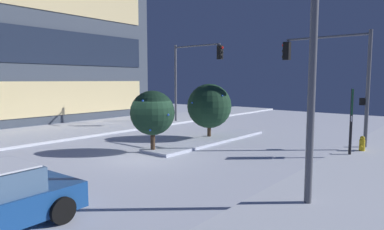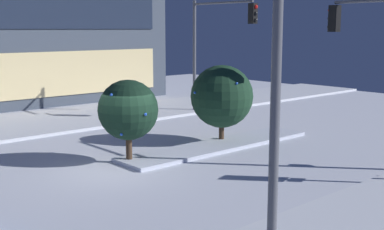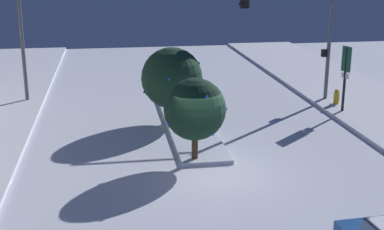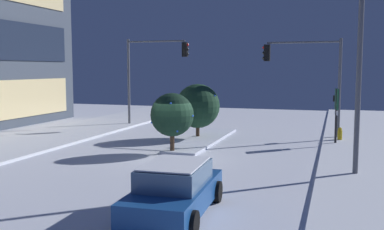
{
  "view_description": "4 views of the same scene",
  "coord_description": "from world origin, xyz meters",
  "px_view_note": "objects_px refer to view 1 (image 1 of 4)",
  "views": [
    {
      "loc": [
        -10.4,
        -11.09,
        3.46
      ],
      "look_at": [
        1.91,
        -1.0,
        1.81
      ],
      "focal_mm": 31.54,
      "sensor_mm": 36.0,
      "label": 1
    },
    {
      "loc": [
        -9.13,
        -14.06,
        4.7
      ],
      "look_at": [
        2.42,
        -1.0,
        1.72
      ],
      "focal_mm": 47.22,
      "sensor_mm": 36.0,
      "label": 2
    },
    {
      "loc": [
        -16.22,
        3.29,
        6.77
      ],
      "look_at": [
        2.1,
        0.34,
        1.3
      ],
      "focal_mm": 49.62,
      "sensor_mm": 36.0,
      "label": 3
    },
    {
      "loc": [
        -19.39,
        -7.11,
        4.15
      ],
      "look_at": [
        4.52,
        0.68,
        1.51
      ],
      "focal_mm": 41.53,
      "sensor_mm": 36.0,
      "label": 4
    }
  ],
  "objects_px": {
    "traffic_light_corner_far_right": "(193,68)",
    "street_lamp_arched": "(282,15)",
    "decorated_tree_median": "(209,106)",
    "decorated_tree_left_of_median": "(152,113)",
    "fire_hydrant": "(362,145)",
    "parking_info_sign": "(352,114)",
    "traffic_light_corner_near_right": "(331,68)"
  },
  "relations": [
    {
      "from": "fire_hydrant",
      "to": "traffic_light_corner_far_right",
      "type": "bearing_deg",
      "value": 76.27
    },
    {
      "from": "traffic_light_corner_far_right",
      "to": "decorated_tree_median",
      "type": "distance_m",
      "value": 6.95
    },
    {
      "from": "street_lamp_arched",
      "to": "decorated_tree_left_of_median",
      "type": "distance_m",
      "value": 8.5
    },
    {
      "from": "street_lamp_arched",
      "to": "decorated_tree_median",
      "type": "bearing_deg",
      "value": -44.53
    },
    {
      "from": "fire_hydrant",
      "to": "parking_info_sign",
      "type": "height_order",
      "value": "parking_info_sign"
    },
    {
      "from": "traffic_light_corner_near_right",
      "to": "decorated_tree_left_of_median",
      "type": "distance_m",
      "value": 9.54
    },
    {
      "from": "traffic_light_corner_far_right",
      "to": "fire_hydrant",
      "type": "distance_m",
      "value": 13.78
    },
    {
      "from": "decorated_tree_median",
      "to": "decorated_tree_left_of_median",
      "type": "xyz_separation_m",
      "value": [
        -4.8,
        -0.18,
        -0.04
      ]
    },
    {
      "from": "fire_hydrant",
      "to": "decorated_tree_median",
      "type": "height_order",
      "value": "decorated_tree_median"
    },
    {
      "from": "traffic_light_corner_far_right",
      "to": "decorated_tree_median",
      "type": "height_order",
      "value": "traffic_light_corner_far_right"
    },
    {
      "from": "decorated_tree_median",
      "to": "traffic_light_corner_far_right",
      "type": "bearing_deg",
      "value": 47.48
    },
    {
      "from": "decorated_tree_median",
      "to": "street_lamp_arched",
      "type": "bearing_deg",
      "value": -132.77
    },
    {
      "from": "fire_hydrant",
      "to": "decorated_tree_left_of_median",
      "type": "xyz_separation_m",
      "value": [
        -6.06,
        7.85,
        1.49
      ]
    },
    {
      "from": "street_lamp_arched",
      "to": "fire_hydrant",
      "type": "bearing_deg",
      "value": -94.3
    },
    {
      "from": "fire_hydrant",
      "to": "parking_info_sign",
      "type": "distance_m",
      "value": 1.99
    },
    {
      "from": "fire_hydrant",
      "to": "parking_info_sign",
      "type": "bearing_deg",
      "value": 169.06
    },
    {
      "from": "fire_hydrant",
      "to": "decorated_tree_median",
      "type": "relative_size",
      "value": 0.26
    },
    {
      "from": "street_lamp_arched",
      "to": "traffic_light_corner_far_right",
      "type": "bearing_deg",
      "value": -44.43
    },
    {
      "from": "decorated_tree_median",
      "to": "decorated_tree_left_of_median",
      "type": "relative_size",
      "value": 1.09
    },
    {
      "from": "parking_info_sign",
      "to": "traffic_light_corner_far_right",
      "type": "bearing_deg",
      "value": -35.35
    },
    {
      "from": "traffic_light_corner_far_right",
      "to": "street_lamp_arched",
      "type": "height_order",
      "value": "street_lamp_arched"
    },
    {
      "from": "street_lamp_arched",
      "to": "fire_hydrant",
      "type": "distance_m",
      "value": 9.65
    },
    {
      "from": "traffic_light_corner_near_right",
      "to": "parking_info_sign",
      "type": "height_order",
      "value": "traffic_light_corner_near_right"
    },
    {
      "from": "traffic_light_corner_near_right",
      "to": "decorated_tree_median",
      "type": "bearing_deg",
      "value": 20.76
    },
    {
      "from": "street_lamp_arched",
      "to": "parking_info_sign",
      "type": "xyz_separation_m",
      "value": [
        7.14,
        -0.14,
        -3.26
      ]
    },
    {
      "from": "decorated_tree_median",
      "to": "traffic_light_corner_near_right",
      "type": "bearing_deg",
      "value": -69.24
    },
    {
      "from": "traffic_light_corner_far_right",
      "to": "decorated_tree_median",
      "type": "bearing_deg",
      "value": -42.52
    },
    {
      "from": "traffic_light_corner_near_right",
      "to": "traffic_light_corner_far_right",
      "type": "height_order",
      "value": "traffic_light_corner_far_right"
    },
    {
      "from": "parking_info_sign",
      "to": "decorated_tree_left_of_median",
      "type": "height_order",
      "value": "parking_info_sign"
    },
    {
      "from": "decorated_tree_median",
      "to": "decorated_tree_left_of_median",
      "type": "height_order",
      "value": "decorated_tree_median"
    },
    {
      "from": "traffic_light_corner_far_right",
      "to": "parking_info_sign",
      "type": "bearing_deg",
      "value": -19.01
    },
    {
      "from": "traffic_light_corner_near_right",
      "to": "fire_hydrant",
      "type": "relative_size",
      "value": 6.98
    }
  ]
}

